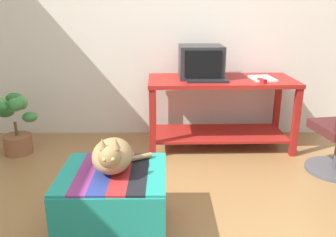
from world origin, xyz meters
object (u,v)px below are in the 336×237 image
object	(u,v)px
cat	(112,155)
stapler	(262,81)
desk	(220,101)
tv_monitor	(201,62)
ottoman_with_blanket	(114,201)
book	(262,78)
potted_plant	(15,126)
keyboard	(207,81)

from	to	relation	value
cat	stapler	xyz separation A→B (m)	(1.26, 1.27, 0.21)
desk	tv_monitor	world-z (taller)	tv_monitor
desk	tv_monitor	distance (m)	0.45
ottoman_with_blanket	desk	bearing A→B (deg)	58.54
book	potted_plant	size ratio (longest dim) A/B	0.47
stapler	desk	bearing A→B (deg)	131.65
desk	potted_plant	distance (m)	2.10
book	stapler	size ratio (longest dim) A/B	2.57
ottoman_with_blanket	stapler	bearing A→B (deg)	45.44
desk	cat	xyz separation A→B (m)	(-0.90, -1.46, 0.04)
cat	potted_plant	bearing A→B (deg)	129.54
keyboard	ottoman_with_blanket	bearing A→B (deg)	-119.64
ottoman_with_blanket	potted_plant	distance (m)	1.76
keyboard	book	bearing A→B (deg)	10.22
tv_monitor	cat	bearing A→B (deg)	-115.69
desk	ottoman_with_blanket	distance (m)	1.76
keyboard	ottoman_with_blanket	world-z (taller)	keyboard
ottoman_with_blanket	stapler	distance (m)	1.88
tv_monitor	ottoman_with_blanket	distance (m)	1.82
cat	potted_plant	world-z (taller)	cat
desk	stapler	bearing A→B (deg)	-29.38
potted_plant	stapler	bearing A→B (deg)	-0.49
keyboard	cat	world-z (taller)	keyboard
potted_plant	book	bearing A→B (deg)	3.06
ottoman_with_blanket	stapler	size ratio (longest dim) A/B	6.13
cat	desk	bearing A→B (deg)	55.37
potted_plant	tv_monitor	bearing A→B (deg)	7.12
ottoman_with_blanket	potted_plant	xyz separation A→B (m)	(-1.18, 1.30, 0.07)
ottoman_with_blanket	potted_plant	bearing A→B (deg)	132.03
keyboard	book	world-z (taller)	keyboard
desk	keyboard	distance (m)	0.33
ottoman_with_blanket	tv_monitor	bearing A→B (deg)	65.66
cat	potted_plant	distance (m)	1.76
ottoman_with_blanket	cat	distance (m)	0.32
keyboard	book	distance (m)	0.58
tv_monitor	stapler	bearing A→B (deg)	-25.29
desk	book	xyz separation A→B (m)	(0.41, -0.04, 0.24)
keyboard	stapler	xyz separation A→B (m)	(0.52, -0.05, 0.01)
tv_monitor	ottoman_with_blanket	world-z (taller)	tv_monitor
tv_monitor	book	distance (m)	0.64
cat	book	bearing A→B (deg)	44.44
ottoman_with_blanket	cat	bearing A→B (deg)	85.06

